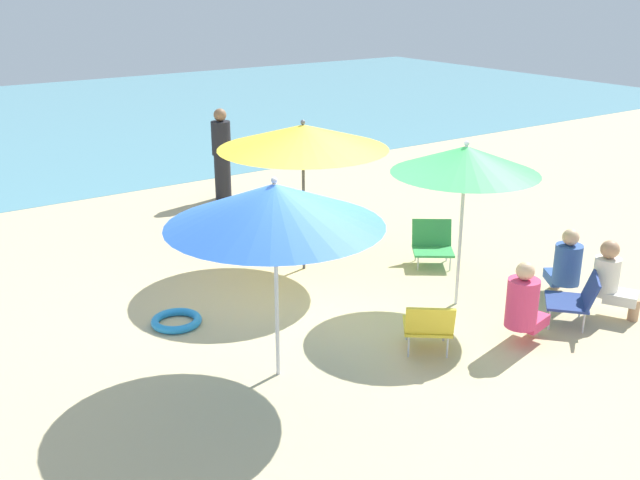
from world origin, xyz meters
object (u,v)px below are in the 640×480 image
object	(u,v)px
beach_chair_b	(576,298)
swim_ring	(176,321)
umbrella_yellow	(303,137)
beach_chair_c	(432,243)
person_d	(524,304)
person_b	(222,154)
person_c	(611,278)
umbrella_blue	(275,205)
beach_chair_a	(428,325)
person_a	(566,265)
umbrella_green	(466,160)

from	to	relation	value
beach_chair_b	swim_ring	xyz separation A→B (m)	(-3.69, 2.54, -0.28)
umbrella_yellow	swim_ring	size ratio (longest dim) A/B	3.85
swim_ring	umbrella_yellow	bearing A→B (deg)	15.73
beach_chair_c	person_d	xyz separation A→B (m)	(-0.86, -2.30, 0.18)
person_b	person_c	xyz separation A→B (m)	(1.42, -6.77, -0.34)
umbrella_blue	beach_chair_a	world-z (taller)	umbrella_blue
beach_chair_c	person_a	bearing A→B (deg)	52.33
umbrella_yellow	person_d	distance (m)	3.46
person_c	person_d	xyz separation A→B (m)	(-1.38, 0.08, 0.01)
beach_chair_a	person_a	distance (m)	2.33
beach_chair_b	person_a	distance (m)	0.74
umbrella_yellow	beach_chair_c	world-z (taller)	umbrella_yellow
beach_chair_c	swim_ring	distance (m)	3.69
person_c	beach_chair_b	bearing A→B (deg)	-125.82
person_d	person_b	bearing A→B (deg)	77.27
person_c	beach_chair_c	bearing A→B (deg)	164.04
person_b	umbrella_blue	bearing A→B (deg)	-85.85
swim_ring	beach_chair_c	bearing A→B (deg)	-3.43
person_d	swim_ring	size ratio (longest dim) A/B	1.67
umbrella_yellow	swim_ring	world-z (taller)	umbrella_yellow
person_d	umbrella_yellow	bearing A→B (deg)	89.54
beach_chair_c	person_a	world-z (taller)	person_a
person_c	person_a	bearing A→B (deg)	152.83
umbrella_yellow	beach_chair_a	size ratio (longest dim) A/B	2.95
person_c	swim_ring	bearing A→B (deg)	-150.20
umbrella_blue	umbrella_yellow	bearing A→B (deg)	51.30
umbrella_yellow	beach_chair_a	bearing A→B (deg)	-95.42
beach_chair_a	person_b	world-z (taller)	person_b
person_d	swim_ring	bearing A→B (deg)	125.07
beach_chair_c	person_c	world-z (taller)	person_c
beach_chair_b	person_a	bearing A→B (deg)	-84.40
umbrella_yellow	umbrella_green	xyz separation A→B (m)	(0.87, -1.98, -0.03)
person_d	beach_chair_c	bearing A→B (deg)	56.52
person_c	umbrella_yellow	bearing A→B (deg)	-175.36
umbrella_yellow	person_c	size ratio (longest dim) A/B	2.41
beach_chair_a	beach_chair_b	distance (m)	1.88
umbrella_yellow	beach_chair_a	xyz separation A→B (m)	(-0.26, -2.70, -1.46)
person_c	umbrella_green	bearing A→B (deg)	-163.72
umbrella_green	umbrella_yellow	bearing A→B (deg)	113.82
umbrella_yellow	person_b	xyz separation A→B (m)	(0.66, 3.57, -0.99)
beach_chair_c	swim_ring	size ratio (longest dim) A/B	1.31
beach_chair_c	swim_ring	world-z (taller)	beach_chair_c
umbrella_blue	person_b	size ratio (longest dim) A/B	1.28
beach_chair_c	person_d	world-z (taller)	person_d
umbrella_yellow	umbrella_green	bearing A→B (deg)	-66.18
umbrella_green	person_d	bearing A→B (deg)	-98.89
person_d	swim_ring	xyz separation A→B (m)	(-2.81, 2.52, -0.42)
beach_chair_b	beach_chair_a	bearing A→B (deg)	34.97
umbrella_green	person_a	world-z (taller)	umbrella_green
umbrella_blue	person_b	distance (m)	6.31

